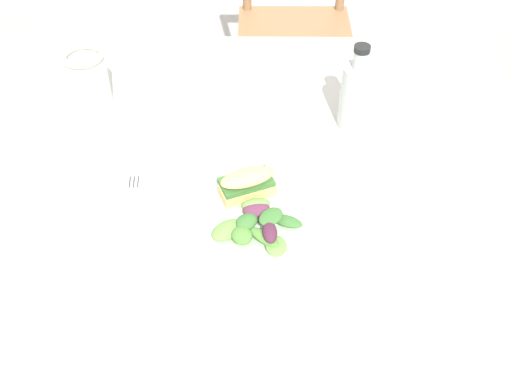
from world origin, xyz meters
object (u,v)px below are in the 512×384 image
(chair_wooden_far, at_px, (295,29))
(mason_jar_iced_tea, at_px, (88,82))
(bottle_cold_brew, at_px, (355,98))
(dining_table, at_px, (238,211))
(fork_on_napkin, at_px, (132,204))
(plate_lunch, at_px, (256,213))
(sandwich_half_front, at_px, (247,183))

(chair_wooden_far, relative_size, mason_jar_iced_tea, 6.77)
(bottle_cold_brew, bearing_deg, dining_table, -147.77)
(chair_wooden_far, height_order, fork_on_napkin, chair_wooden_far)
(plate_lunch, relative_size, sandwich_half_front, 2.53)
(sandwich_half_front, bearing_deg, chair_wooden_far, 82.76)
(dining_table, height_order, sandwich_half_front, sandwich_half_front)
(dining_table, xyz_separation_m, fork_on_napkin, (-0.20, -0.10, 0.12))
(chair_wooden_far, distance_m, sandwich_half_front, 1.19)
(plate_lunch, bearing_deg, fork_on_napkin, 175.26)
(bottle_cold_brew, bearing_deg, chair_wooden_far, 95.02)
(dining_table, relative_size, mason_jar_iced_tea, 9.78)
(chair_wooden_far, bearing_deg, sandwich_half_front, -97.24)
(chair_wooden_far, height_order, bottle_cold_brew, bottle_cold_brew)
(dining_table, xyz_separation_m, chair_wooden_far, (0.17, 1.06, -0.18))
(sandwich_half_front, relative_size, bottle_cold_brew, 0.60)
(bottle_cold_brew, bearing_deg, fork_on_napkin, -150.24)
(chair_wooden_far, xyz_separation_m, bottle_cold_brew, (0.08, -0.91, 0.36))
(plate_lunch, height_order, sandwich_half_front, sandwich_half_front)
(chair_wooden_far, xyz_separation_m, fork_on_napkin, (-0.36, -1.16, 0.30))
(fork_on_napkin, bearing_deg, mason_jar_iced_tea, 112.87)
(fork_on_napkin, relative_size, bottle_cold_brew, 0.96)
(chair_wooden_far, bearing_deg, mason_jar_iced_tea, -120.84)
(dining_table, relative_size, fork_on_napkin, 6.77)
(fork_on_napkin, bearing_deg, bottle_cold_brew, 29.76)
(plate_lunch, bearing_deg, chair_wooden_far, 83.82)
(dining_table, bearing_deg, fork_on_napkin, -153.54)
(mason_jar_iced_tea, bearing_deg, chair_wooden_far, 59.16)
(dining_table, bearing_deg, bottle_cold_brew, 32.23)
(dining_table, relative_size, bottle_cold_brew, 6.47)
(fork_on_napkin, xyz_separation_m, bottle_cold_brew, (0.44, 0.25, 0.06))
(dining_table, xyz_separation_m, bottle_cold_brew, (0.25, 0.16, 0.18))
(dining_table, height_order, bottle_cold_brew, bottle_cold_brew)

